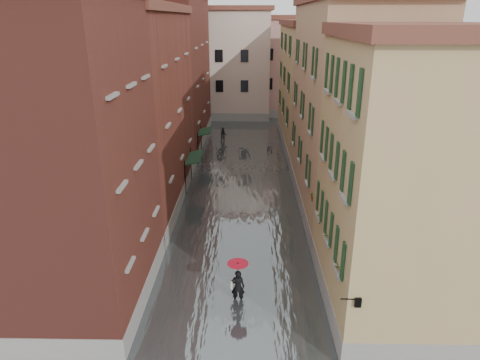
# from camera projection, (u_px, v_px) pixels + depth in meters

# --- Properties ---
(ground) EXTENTS (120.00, 120.00, 0.00)m
(ground) POSITION_uv_depth(u_px,v_px,m) (237.00, 276.00, 21.51)
(ground) COLOR slate
(ground) RESTS_ON ground
(floodwater) EXTENTS (10.00, 60.00, 0.20)m
(floodwater) POSITION_uv_depth(u_px,v_px,m) (241.00, 182.00, 33.62)
(floodwater) COLOR #515859
(floodwater) RESTS_ON ground
(building_left_near) EXTENTS (6.00, 8.00, 13.00)m
(building_left_near) POSITION_uv_depth(u_px,v_px,m) (64.00, 166.00, 17.47)
(building_left_near) COLOR maroon
(building_left_near) RESTS_ON ground
(building_left_mid) EXTENTS (6.00, 14.00, 12.50)m
(building_left_mid) POSITION_uv_depth(u_px,v_px,m) (133.00, 115.00, 27.83)
(building_left_mid) COLOR maroon
(building_left_mid) RESTS_ON ground
(building_left_far) EXTENTS (6.00, 16.00, 14.00)m
(building_left_far) POSITION_uv_depth(u_px,v_px,m) (172.00, 75.00, 41.58)
(building_left_far) COLOR maroon
(building_left_far) RESTS_ON ground
(building_right_near) EXTENTS (6.00, 8.00, 11.50)m
(building_right_near) POSITION_uv_depth(u_px,v_px,m) (406.00, 186.00, 17.46)
(building_right_near) COLOR #9F8D52
(building_right_near) RESTS_ON ground
(building_right_mid) EXTENTS (6.00, 14.00, 13.00)m
(building_right_mid) POSITION_uv_depth(u_px,v_px,m) (349.00, 112.00, 27.47)
(building_right_mid) COLOR #98805C
(building_right_mid) RESTS_ON ground
(building_right_far) EXTENTS (6.00, 16.00, 11.50)m
(building_right_far) POSITION_uv_depth(u_px,v_px,m) (315.00, 88.00, 41.76)
(building_right_far) COLOR #9F8D52
(building_right_far) RESTS_ON ground
(building_end_cream) EXTENTS (12.00, 9.00, 13.00)m
(building_end_cream) POSITION_uv_depth(u_px,v_px,m) (222.00, 65.00, 54.77)
(building_end_cream) COLOR beige
(building_end_cream) RESTS_ON ground
(building_end_pink) EXTENTS (10.00, 9.00, 12.00)m
(building_end_pink) POSITION_uv_depth(u_px,v_px,m) (290.00, 67.00, 56.64)
(building_end_pink) COLOR tan
(building_end_pink) RESTS_ON ground
(awning_near) EXTENTS (1.09, 3.22, 2.80)m
(awning_near) POSITION_uv_depth(u_px,v_px,m) (194.00, 158.00, 31.52)
(awning_near) COLOR #16311D
(awning_near) RESTS_ON ground
(awning_far) EXTENTS (1.09, 2.73, 2.80)m
(awning_far) POSITION_uv_depth(u_px,v_px,m) (204.00, 132.00, 38.72)
(awning_far) COLOR #16311D
(awning_far) RESTS_ON ground
(wall_lantern) EXTENTS (0.71, 0.22, 0.35)m
(wall_lantern) POSITION_uv_depth(u_px,v_px,m) (357.00, 301.00, 14.75)
(wall_lantern) COLOR black
(wall_lantern) RESTS_ON ground
(window_planters) EXTENTS (0.59, 7.98, 0.84)m
(window_planters) POSITION_uv_depth(u_px,v_px,m) (327.00, 221.00, 19.45)
(window_planters) COLOR brown
(window_planters) RESTS_ON ground
(pedestrian_main) EXTENTS (0.98, 0.98, 2.06)m
(pedestrian_main) POSITION_uv_depth(u_px,v_px,m) (238.00, 279.00, 19.07)
(pedestrian_main) COLOR black
(pedestrian_main) RESTS_ON ground
(pedestrian_far) EXTENTS (0.89, 0.75, 1.61)m
(pedestrian_far) POSITION_uv_depth(u_px,v_px,m) (223.00, 135.00, 44.12)
(pedestrian_far) COLOR black
(pedestrian_far) RESTS_ON ground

